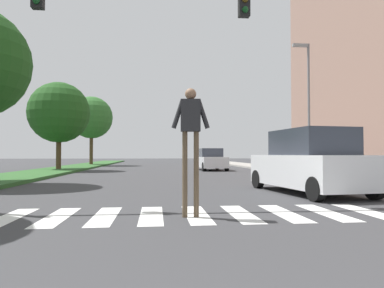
{
  "coord_description": "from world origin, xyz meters",
  "views": [
    {
      "loc": [
        -0.81,
        0.23,
        1.21
      ],
      "look_at": [
        1.14,
        19.52,
        1.77
      ],
      "focal_mm": 33.13,
      "sensor_mm": 36.0,
      "label": 1
    }
  ],
  "objects_px": {
    "traffic_light_gantry": "(37,22)",
    "suv_crossing": "(309,163)",
    "street_lamp_right": "(307,96)",
    "sedan_midblock": "(211,160)",
    "tree_distant": "(91,118)",
    "tree_far": "(59,113)",
    "pedestrian_performer": "(191,131)"
  },
  "relations": [
    {
      "from": "traffic_light_gantry",
      "to": "sedan_midblock",
      "type": "distance_m",
      "value": 19.39
    },
    {
      "from": "traffic_light_gantry",
      "to": "suv_crossing",
      "type": "distance_m",
      "value": 8.5
    },
    {
      "from": "traffic_light_gantry",
      "to": "sedan_midblock",
      "type": "relative_size",
      "value": 2.18
    },
    {
      "from": "tree_far",
      "to": "pedestrian_performer",
      "type": "distance_m",
      "value": 21.43
    },
    {
      "from": "tree_distant",
      "to": "pedestrian_performer",
      "type": "relative_size",
      "value": 2.88
    },
    {
      "from": "tree_distant",
      "to": "traffic_light_gantry",
      "type": "bearing_deg",
      "value": -82.29
    },
    {
      "from": "tree_far",
      "to": "traffic_light_gantry",
      "type": "relative_size",
      "value": 0.68
    },
    {
      "from": "street_lamp_right",
      "to": "tree_distant",
      "type": "bearing_deg",
      "value": 130.01
    },
    {
      "from": "pedestrian_performer",
      "to": "sedan_midblock",
      "type": "xyz_separation_m",
      "value": [
        3.44,
        19.64,
        -0.9
      ]
    },
    {
      "from": "traffic_light_gantry",
      "to": "pedestrian_performer",
      "type": "xyz_separation_m",
      "value": [
        3.51,
        -1.9,
        -2.71
      ]
    },
    {
      "from": "suv_crossing",
      "to": "traffic_light_gantry",
      "type": "bearing_deg",
      "value": -166.19
    },
    {
      "from": "tree_distant",
      "to": "suv_crossing",
      "type": "height_order",
      "value": "tree_distant"
    },
    {
      "from": "sedan_midblock",
      "to": "tree_far",
      "type": "bearing_deg",
      "value": 179.12
    },
    {
      "from": "traffic_light_gantry",
      "to": "street_lamp_right",
      "type": "bearing_deg",
      "value": 43.5
    },
    {
      "from": "pedestrian_performer",
      "to": "suv_crossing",
      "type": "xyz_separation_m",
      "value": [
        4.04,
        3.75,
        -0.73
      ]
    },
    {
      "from": "tree_distant",
      "to": "traffic_light_gantry",
      "type": "distance_m",
      "value": 29.79
    },
    {
      "from": "tree_far",
      "to": "traffic_light_gantry",
      "type": "height_order",
      "value": "tree_far"
    },
    {
      "from": "sedan_midblock",
      "to": "traffic_light_gantry",
      "type": "bearing_deg",
      "value": -111.39
    },
    {
      "from": "traffic_light_gantry",
      "to": "suv_crossing",
      "type": "relative_size",
      "value": 1.94
    },
    {
      "from": "tree_far",
      "to": "pedestrian_performer",
      "type": "bearing_deg",
      "value": -68.64
    },
    {
      "from": "pedestrian_performer",
      "to": "sedan_midblock",
      "type": "distance_m",
      "value": 19.95
    },
    {
      "from": "tree_distant",
      "to": "street_lamp_right",
      "type": "bearing_deg",
      "value": -49.99
    },
    {
      "from": "tree_distant",
      "to": "street_lamp_right",
      "type": "distance_m",
      "value": 24.21
    },
    {
      "from": "tree_distant",
      "to": "street_lamp_right",
      "type": "xyz_separation_m",
      "value": [
        15.56,
        -18.54,
        -0.48
      ]
    },
    {
      "from": "tree_far",
      "to": "tree_distant",
      "type": "xyz_separation_m",
      "value": [
        0.24,
        11.61,
        0.83
      ]
    },
    {
      "from": "street_lamp_right",
      "to": "sedan_midblock",
      "type": "xyz_separation_m",
      "value": [
        -4.62,
        6.76,
        -3.83
      ]
    },
    {
      "from": "suv_crossing",
      "to": "sedan_midblock",
      "type": "bearing_deg",
      "value": 92.17
    },
    {
      "from": "suv_crossing",
      "to": "sedan_midblock",
      "type": "xyz_separation_m",
      "value": [
        -0.6,
        15.88,
        -0.16
      ]
    },
    {
      "from": "traffic_light_gantry",
      "to": "pedestrian_performer",
      "type": "distance_m",
      "value": 4.83
    },
    {
      "from": "tree_far",
      "to": "street_lamp_right",
      "type": "relative_size",
      "value": 0.84
    },
    {
      "from": "tree_distant",
      "to": "sedan_midblock",
      "type": "height_order",
      "value": "tree_distant"
    },
    {
      "from": "street_lamp_right",
      "to": "pedestrian_performer",
      "type": "distance_m",
      "value": 15.47
    }
  ]
}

